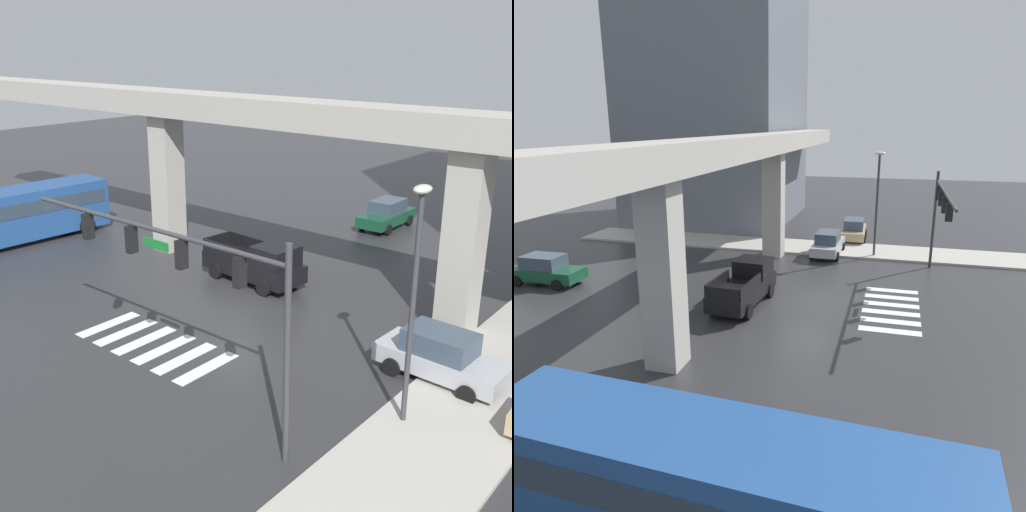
# 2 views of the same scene
# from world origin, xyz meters

# --- Properties ---
(ground_plane) EXTENTS (120.00, 120.00, 0.00)m
(ground_plane) POSITION_xyz_m (0.00, 0.00, 0.00)
(ground_plane) COLOR #2D2D30
(crosswalk_stripes) EXTENTS (6.05, 2.80, 0.01)m
(crosswalk_stripes) POSITION_xyz_m (-0.00, -4.51, 0.01)
(crosswalk_stripes) COLOR silver
(crosswalk_stripes) RESTS_ON ground
(elevated_overpass) EXTENTS (52.88, 2.24, 8.41)m
(elevated_overpass) POSITION_xyz_m (0.00, 3.74, 7.20)
(elevated_overpass) COLOR #ADA89E
(elevated_overpass) RESTS_ON ground
(office_building) EXTENTS (15.38, 13.74, 30.86)m
(office_building) POSITION_xyz_m (20.45, 12.23, 15.43)
(office_building) COLOR slate
(office_building) RESTS_ON ground
(sidewalk_east) EXTENTS (4.00, 36.00, 0.15)m
(sidewalk_east) POSITION_xyz_m (10.76, 2.00, 0.07)
(sidewalk_east) COLOR #ADA89E
(sidewalk_east) RESTS_ON ground
(pickup_truck) EXTENTS (5.23, 2.37, 2.08)m
(pickup_truck) POSITION_xyz_m (-1.14, 2.85, 0.99)
(pickup_truck) COLOR black
(pickup_truck) RESTS_ON ground
(city_bus) EXTENTS (3.19, 10.91, 2.99)m
(city_bus) POSITION_xyz_m (-15.46, -1.15, 1.72)
(city_bus) COLOR #234C8C
(city_bus) RESTS_ON ground
(sedan_dark_green) EXTENTS (2.02, 4.33, 1.72)m
(sedan_dark_green) POSITION_xyz_m (-1.20, 14.99, 0.85)
(sedan_dark_green) COLOR #14472D
(sedan_dark_green) RESTS_ON ground
(sedan_tan) EXTENTS (4.35, 2.07, 1.72)m
(sedan_tan) POSITION_xyz_m (14.28, -1.29, 0.85)
(sedan_tan) COLOR tan
(sedan_tan) RESTS_ON ground
(sedan_silver) EXTENTS (4.36, 2.08, 1.72)m
(sedan_silver) POSITION_xyz_m (9.21, 0.05, 0.85)
(sedan_silver) COLOR #A8AAAF
(sedan_silver) RESTS_ON ground
(traffic_signal_mast) EXTENTS (10.89, 0.32, 6.20)m
(traffic_signal_mast) POSITION_xyz_m (4.33, -6.78, 4.68)
(traffic_signal_mast) COLOR #38383D
(traffic_signal_mast) RESTS_ON ground
(street_lamp_near_corner) EXTENTS (0.44, 0.70, 7.24)m
(street_lamp_near_corner) POSITION_xyz_m (9.56, -3.13, 4.56)
(street_lamp_near_corner) COLOR #38383D
(street_lamp_near_corner) RESTS_ON ground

